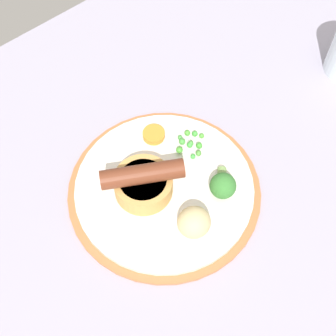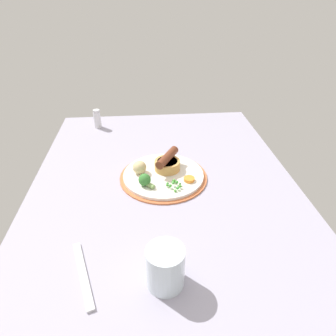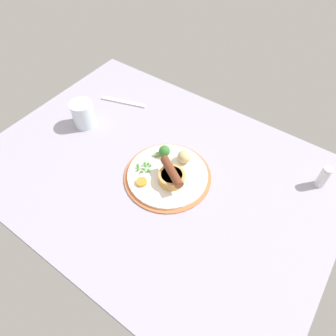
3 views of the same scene
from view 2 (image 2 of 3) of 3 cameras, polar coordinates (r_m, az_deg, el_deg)
name	(u,v)px [view 2 (image 2 of 3)]	position (r cm, az deg, el deg)	size (l,w,h in cm)	color
dining_table	(165,190)	(90.93, -0.66, -4.12)	(110.00, 80.00, 3.00)	#9E99AD
dinner_plate	(164,176)	(93.27, -0.79, -1.51)	(27.12, 27.12, 1.40)	#CC6B3D
sausage_pudding	(167,163)	(93.73, -0.13, 0.98)	(10.78, 8.02, 5.67)	tan
pea_pile	(174,184)	(86.64, 1.18, -3.15)	(5.22, 4.52, 1.65)	green
broccoli_floret_near	(145,180)	(87.13, -4.39, -2.32)	(4.66, 4.72, 3.63)	#387A33
potato_chunk_0	(140,167)	(92.62, -5.45, 0.14)	(4.25, 4.44, 3.99)	#CCB77F
carrot_slice_0	(189,178)	(90.00, 4.02, -2.00)	(3.29, 3.29, 0.96)	orange
fork	(83,274)	(68.88, -15.88, -18.86)	(18.00, 1.60, 0.60)	silver
drinking_glass	(165,267)	(62.06, -0.51, -18.37)	(7.77, 7.77, 9.26)	silver
salt_shaker	(97,119)	(127.91, -13.32, 9.12)	(2.88, 2.88, 7.61)	silver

